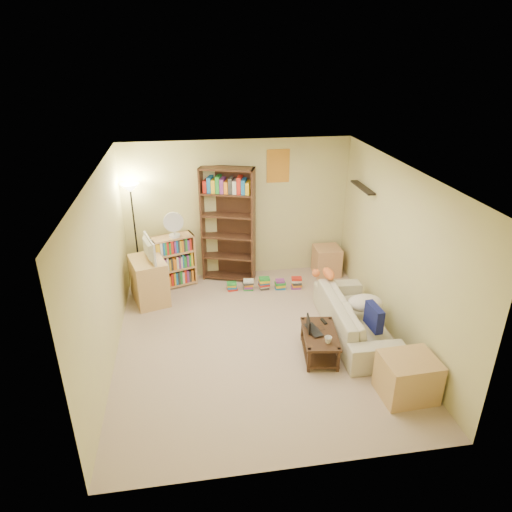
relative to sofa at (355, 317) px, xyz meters
name	(u,v)px	position (x,y,z in m)	size (l,w,h in m)	color
room	(258,238)	(-1.45, 0.05, 1.34)	(4.50, 4.54, 2.52)	tan
sofa	(355,317)	(0.00, 0.00, 0.00)	(0.80, 1.97, 0.57)	#BBB19B
navy_pillow	(374,317)	(0.09, -0.42, 0.26)	(0.38, 0.11, 0.34)	#131854
cream_blanket	(365,303)	(0.14, 0.04, 0.20)	(0.53, 0.38, 0.23)	silver
tabby_cat	(326,273)	(-0.24, 0.76, 0.36)	(0.45, 0.17, 0.15)	orange
coffee_table	(320,341)	(-0.66, -0.42, -0.06)	(0.56, 0.87, 0.36)	#3C2517
laptop	(317,329)	(-0.69, -0.35, 0.09)	(0.29, 0.39, 0.03)	black
laptop_screen	(309,324)	(-0.81, -0.34, 0.19)	(0.01, 0.27, 0.18)	white
mug	(328,340)	(-0.63, -0.66, 0.12)	(0.10, 0.10, 0.09)	silver
tv_remote	(324,321)	(-0.54, -0.16, 0.09)	(0.05, 0.15, 0.02)	black
tv_stand	(149,281)	(-3.05, 1.46, 0.10)	(0.51, 0.71, 0.76)	tan
television	(146,249)	(-3.05, 1.46, 0.67)	(0.27, 0.65, 0.37)	black
tall_bookshelf	(228,223)	(-1.65, 2.09, 0.81)	(0.98, 0.59, 2.07)	#4A291C
short_bookshelf	(174,261)	(-2.64, 1.95, 0.19)	(0.80, 0.52, 0.95)	tan
desk_fan	(174,224)	(-2.59, 1.91, 0.90)	(0.34, 0.19, 0.45)	silver
floor_lamp	(132,206)	(-3.26, 2.09, 1.20)	(0.32, 0.32, 1.87)	black
side_table	(327,261)	(0.17, 1.99, -0.02)	(0.47, 0.47, 0.53)	tan
end_cabinet	(408,377)	(0.16, -1.36, -0.02)	(0.65, 0.54, 0.54)	tan
book_stacks	(266,284)	(-1.06, 1.56, -0.19)	(1.32, 0.25, 0.22)	red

